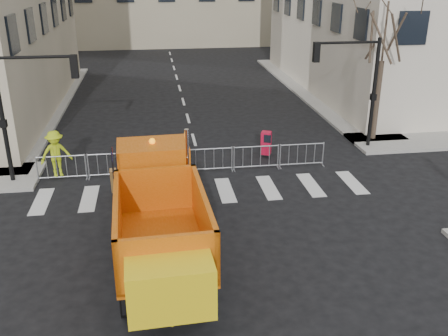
{
  "coord_description": "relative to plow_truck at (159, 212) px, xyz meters",
  "views": [
    {
      "loc": [
        -2.02,
        -12.73,
        8.47
      ],
      "look_at": [
        0.21,
        2.5,
        2.21
      ],
      "focal_mm": 40.0,
      "sensor_mm": 36.0,
      "label": 1
    }
  ],
  "objects": [
    {
      "name": "ground",
      "position": [
        2.02,
        -0.61,
        -1.68
      ],
      "size": [
        120.0,
        120.0,
        0.0
      ],
      "primitive_type": "plane",
      "color": "black",
      "rests_on": "ground"
    },
    {
      "name": "sidewalk_back",
      "position": [
        2.02,
        7.89,
        -1.6
      ],
      "size": [
        64.0,
        5.0,
        0.15
      ],
      "primitive_type": "cube",
      "color": "gray",
      "rests_on": "ground"
    },
    {
      "name": "traffic_light_left",
      "position": [
        -5.98,
        6.89,
        1.02
      ],
      "size": [
        0.18,
        0.18,
        5.4
      ],
      "primitive_type": "cylinder",
      "color": "black",
      "rests_on": "ground"
    },
    {
      "name": "traffic_light_right",
      "position": [
        10.52,
        8.89,
        1.02
      ],
      "size": [
        0.18,
        0.18,
        5.4
      ],
      "primitive_type": "cylinder",
      "color": "black",
      "rests_on": "ground"
    },
    {
      "name": "crowd_barriers",
      "position": [
        1.27,
        6.99,
        -1.13
      ],
      "size": [
        12.6,
        0.6,
        1.1
      ],
      "primitive_type": null,
      "color": "#9EA0A5",
      "rests_on": "ground"
    },
    {
      "name": "street_tree",
      "position": [
        11.22,
        9.89,
        2.07
      ],
      "size": [
        3.0,
        3.0,
        7.5
      ],
      "primitive_type": null,
      "color": "#382B21",
      "rests_on": "ground"
    },
    {
      "name": "plow_truck",
      "position": [
        0.0,
        0.0,
        0.0
      ],
      "size": [
        3.21,
        9.82,
        3.77
      ],
      "rotation": [
        0.0,
        0.0,
        1.61
      ],
      "color": "black",
      "rests_on": "ground"
    },
    {
      "name": "cop_a",
      "position": [
        0.92,
        3.84,
        -0.73
      ],
      "size": [
        0.82,
        0.71,
        1.89
      ],
      "primitive_type": "imported",
      "rotation": [
        0.0,
        0.0,
        3.6
      ],
      "color": "black",
      "rests_on": "ground"
    },
    {
      "name": "cop_b",
      "position": [
        0.66,
        6.03,
        -0.72
      ],
      "size": [
        1.08,
        0.92,
        1.92
      ],
      "primitive_type": "imported",
      "rotation": [
        0.0,
        0.0,
        2.91
      ],
      "color": "black",
      "rests_on": "ground"
    },
    {
      "name": "cop_c",
      "position": [
        -0.58,
        5.0,
        -0.87
      ],
      "size": [
        0.99,
        0.89,
        1.62
      ],
      "primitive_type": "imported",
      "rotation": [
        0.0,
        0.0,
        3.79
      ],
      "color": "black",
      "rests_on": "ground"
    },
    {
      "name": "worker",
      "position": [
        -4.16,
        7.07,
        -0.53
      ],
      "size": [
        1.47,
        1.15,
        2.0
      ],
      "primitive_type": "imported",
      "rotation": [
        0.0,
        0.0,
        0.36
      ],
      "color": "#ACC316",
      "rests_on": "sidewalk_back"
    },
    {
      "name": "newspaper_box",
      "position": [
        5.19,
        8.39,
        -0.98
      ],
      "size": [
        0.57,
        0.55,
        1.1
      ],
      "primitive_type": "cube",
      "rotation": [
        0.0,
        0.0,
        -0.42
      ],
      "color": "red",
      "rests_on": "sidewalk_back"
    }
  ]
}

